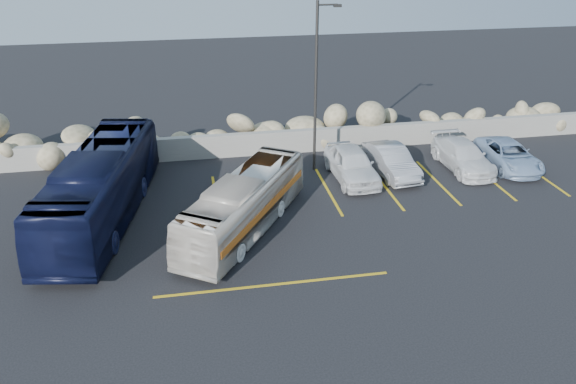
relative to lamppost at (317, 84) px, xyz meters
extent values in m
plane|color=black|center=(-2.56, -9.50, -4.30)|extent=(90.00, 90.00, 0.00)
cube|color=gray|center=(-2.56, 2.50, -3.70)|extent=(60.00, 0.40, 1.20)
cube|color=gold|center=(-5.06, -2.50, -4.29)|extent=(0.12, 5.00, 0.01)
cube|color=gold|center=(0.04, -2.50, -4.29)|extent=(0.12, 5.00, 0.01)
cube|color=gold|center=(2.74, -2.50, -4.29)|extent=(0.12, 5.00, 0.01)
cube|color=gold|center=(5.34, -2.50, -4.29)|extent=(0.12, 5.00, 0.01)
cube|color=gold|center=(7.94, -2.50, -4.29)|extent=(0.12, 5.00, 0.01)
cube|color=gold|center=(10.54, -2.50, -4.29)|extent=(0.12, 5.00, 0.01)
cube|color=gold|center=(-3.56, -9.30, -4.29)|extent=(8.00, 0.12, 0.01)
cylinder|color=#2F2C29|center=(-0.06, 0.00, -0.30)|extent=(0.14, 0.14, 8.00)
cylinder|color=#2F2C29|center=(0.39, 0.00, 3.50)|extent=(0.90, 0.08, 0.08)
cube|color=#2F2C29|center=(0.84, 0.00, 3.45)|extent=(0.35, 0.18, 0.12)
imported|color=beige|center=(-4.09, -5.37, -3.17)|extent=(5.95, 7.83, 2.25)
imported|color=black|center=(-9.65, -3.36, -2.84)|extent=(4.17, 10.69, 2.90)
imported|color=silver|center=(1.45, -1.38, -3.54)|extent=(1.94, 4.51, 1.52)
imported|color=#A5A5AA|center=(3.47, -1.20, -3.61)|extent=(1.82, 4.26, 1.37)
imported|color=silver|center=(7.20, -1.16, -3.64)|extent=(1.90, 4.53, 1.31)
imported|color=#8FAACB|center=(9.53, -1.39, -3.68)|extent=(2.31, 4.54, 1.23)
camera|label=1|loc=(-5.90, -24.83, 6.81)|focal=35.00mm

